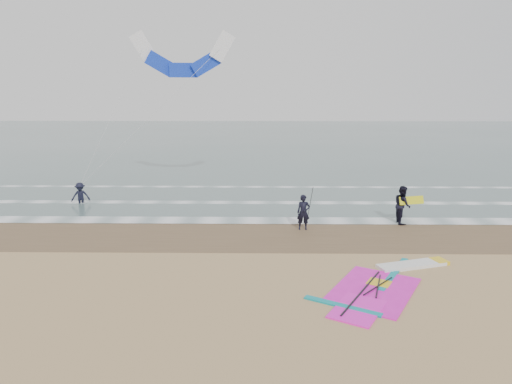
{
  "coord_description": "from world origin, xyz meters",
  "views": [
    {
      "loc": [
        -1.63,
        -13.89,
        6.36
      ],
      "look_at": [
        -1.9,
        5.0,
        2.2
      ],
      "focal_mm": 32.0,
      "sensor_mm": 36.0,
      "label": 1
    }
  ],
  "objects_px": {
    "person_walking": "(402,205)",
    "person_standing": "(303,212)",
    "person_wading": "(80,190)",
    "windsurf_rig": "(386,283)",
    "surf_kite": "(183,59)"
  },
  "relations": [
    {
      "from": "person_wading",
      "to": "windsurf_rig",
      "type": "bearing_deg",
      "value": -53.96
    },
    {
      "from": "person_walking",
      "to": "person_wading",
      "type": "bearing_deg",
      "value": 75.91
    },
    {
      "from": "windsurf_rig",
      "to": "person_standing",
      "type": "height_order",
      "value": "person_standing"
    },
    {
      "from": "person_standing",
      "to": "person_wading",
      "type": "distance_m",
      "value": 13.38
    },
    {
      "from": "person_walking",
      "to": "surf_kite",
      "type": "xyz_separation_m",
      "value": [
        -11.95,
        8.15,
        7.48
      ]
    },
    {
      "from": "windsurf_rig",
      "to": "person_wading",
      "type": "bearing_deg",
      "value": 143.04
    },
    {
      "from": "person_wading",
      "to": "surf_kite",
      "type": "bearing_deg",
      "value": 21.79
    },
    {
      "from": "windsurf_rig",
      "to": "person_walking",
      "type": "relative_size",
      "value": 3.05
    },
    {
      "from": "person_standing",
      "to": "person_walking",
      "type": "relative_size",
      "value": 0.89
    },
    {
      "from": "windsurf_rig",
      "to": "surf_kite",
      "type": "xyz_separation_m",
      "value": [
        -9.28,
        15.47,
        8.38
      ]
    },
    {
      "from": "windsurf_rig",
      "to": "person_walking",
      "type": "xyz_separation_m",
      "value": [
        2.67,
        7.32,
        0.9
      ]
    },
    {
      "from": "person_standing",
      "to": "person_wading",
      "type": "relative_size",
      "value": 1.04
    },
    {
      "from": "person_walking",
      "to": "person_standing",
      "type": "bearing_deg",
      "value": 100.82
    },
    {
      "from": "person_standing",
      "to": "surf_kite",
      "type": "distance_m",
      "value": 13.87
    },
    {
      "from": "person_standing",
      "to": "person_wading",
      "type": "xyz_separation_m",
      "value": [
        -12.46,
        4.88,
        -0.04
      ]
    }
  ]
}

